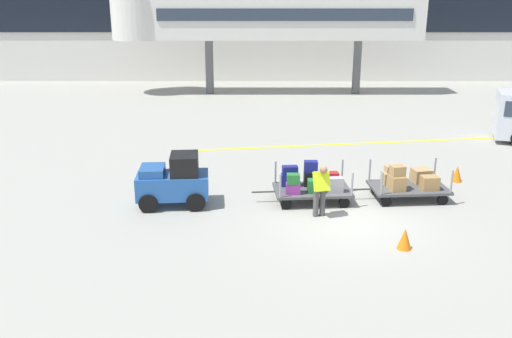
{
  "coord_description": "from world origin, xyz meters",
  "views": [
    {
      "loc": [
        -2.51,
        -14.1,
        6.11
      ],
      "look_at": [
        -2.58,
        1.15,
        1.13
      ],
      "focal_mm": 38.24,
      "sensor_mm": 36.0,
      "label": 1
    }
  ],
  "objects_px": {
    "safety_cone_near": "(460,174)",
    "baggage_handler": "(323,188)",
    "baggage_tug": "(176,181)",
    "baggage_cart_middle": "(411,183)",
    "safety_cone_far": "(407,239)",
    "baggage_cart_lead": "(313,184)"
  },
  "relations": [
    {
      "from": "baggage_cart_middle",
      "to": "baggage_handler",
      "type": "height_order",
      "value": "baggage_handler"
    },
    {
      "from": "baggage_handler",
      "to": "safety_cone_far",
      "type": "distance_m",
      "value": 2.83
    },
    {
      "from": "safety_cone_far",
      "to": "baggage_handler",
      "type": "bearing_deg",
      "value": 132.73
    },
    {
      "from": "baggage_cart_lead",
      "to": "safety_cone_far",
      "type": "bearing_deg",
      "value": -58.11
    },
    {
      "from": "baggage_tug",
      "to": "safety_cone_far",
      "type": "relative_size",
      "value": 3.96
    },
    {
      "from": "baggage_tug",
      "to": "safety_cone_near",
      "type": "distance_m",
      "value": 9.48
    },
    {
      "from": "safety_cone_near",
      "to": "baggage_handler",
      "type": "bearing_deg",
      "value": -148.46
    },
    {
      "from": "safety_cone_far",
      "to": "baggage_cart_lead",
      "type": "bearing_deg",
      "value": 121.89
    },
    {
      "from": "baggage_cart_middle",
      "to": "baggage_tug",
      "type": "bearing_deg",
      "value": -175.6
    },
    {
      "from": "baggage_handler",
      "to": "safety_cone_near",
      "type": "bearing_deg",
      "value": 31.54
    },
    {
      "from": "baggage_cart_middle",
      "to": "baggage_handler",
      "type": "xyz_separation_m",
      "value": [
        -2.87,
        -1.45,
        0.34
      ]
    },
    {
      "from": "baggage_handler",
      "to": "safety_cone_near",
      "type": "relative_size",
      "value": 2.84
    },
    {
      "from": "baggage_cart_lead",
      "to": "baggage_handler",
      "type": "bearing_deg",
      "value": -82.66
    },
    {
      "from": "baggage_handler",
      "to": "safety_cone_near",
      "type": "xyz_separation_m",
      "value": [
        4.96,
        3.04,
        -0.59
      ]
    },
    {
      "from": "baggage_tug",
      "to": "baggage_cart_lead",
      "type": "relative_size",
      "value": 0.71
    },
    {
      "from": "baggage_tug",
      "to": "safety_cone_near",
      "type": "bearing_deg",
      "value": 13.07
    },
    {
      "from": "baggage_cart_middle",
      "to": "safety_cone_near",
      "type": "xyz_separation_m",
      "value": [
        2.09,
        1.59,
        -0.25
      ]
    },
    {
      "from": "baggage_tug",
      "to": "baggage_cart_middle",
      "type": "distance_m",
      "value": 7.15
    },
    {
      "from": "baggage_cart_lead",
      "to": "safety_cone_near",
      "type": "distance_m",
      "value": 5.43
    },
    {
      "from": "baggage_handler",
      "to": "safety_cone_near",
      "type": "distance_m",
      "value": 5.85
    },
    {
      "from": "baggage_cart_middle",
      "to": "safety_cone_far",
      "type": "height_order",
      "value": "baggage_cart_middle"
    },
    {
      "from": "baggage_tug",
      "to": "baggage_handler",
      "type": "distance_m",
      "value": 4.36
    }
  ]
}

